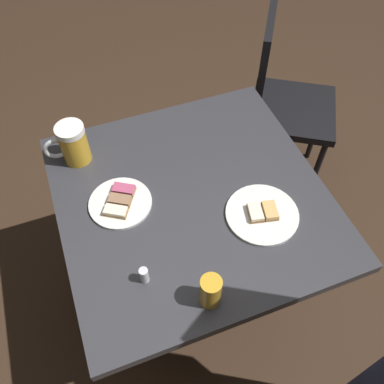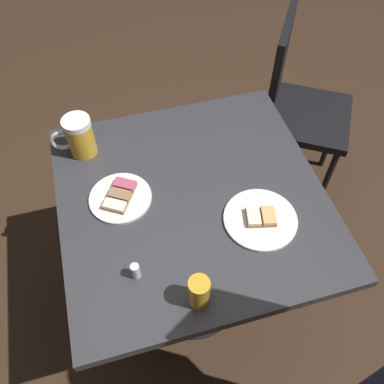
% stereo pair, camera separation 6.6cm
% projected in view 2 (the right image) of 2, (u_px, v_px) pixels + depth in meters
% --- Properties ---
extents(ground_plane, '(6.00, 6.00, 0.00)m').
position_uv_depth(ground_plane, '(192.00, 291.00, 1.87)').
color(ground_plane, '#382619').
extents(cafe_table, '(0.82, 0.83, 0.74)m').
position_uv_depth(cafe_table, '(192.00, 220.00, 1.40)').
color(cafe_table, black).
rests_on(cafe_table, ground_plane).
extents(plate_near, '(0.19, 0.19, 0.03)m').
position_uv_depth(plate_near, '(120.00, 197.00, 1.27)').
color(plate_near, white).
rests_on(plate_near, cafe_table).
extents(plate_far, '(0.22, 0.22, 0.03)m').
position_uv_depth(plate_far, '(260.00, 219.00, 1.23)').
color(plate_far, white).
rests_on(plate_far, cafe_table).
extents(beer_mug, '(0.14, 0.09, 0.14)m').
position_uv_depth(beer_mug, '(79.00, 137.00, 1.34)').
color(beer_mug, gold).
rests_on(beer_mug, cafe_table).
extents(beer_glass_small, '(0.06, 0.06, 0.11)m').
position_uv_depth(beer_glass_small, '(199.00, 292.00, 1.04)').
color(beer_glass_small, gold).
rests_on(beer_glass_small, cafe_table).
extents(salt_shaker, '(0.02, 0.02, 0.05)m').
position_uv_depth(salt_shaker, '(136.00, 271.00, 1.10)').
color(salt_shaker, silver).
rests_on(salt_shaker, cafe_table).
extents(cafe_chair, '(0.52, 0.52, 0.91)m').
position_uv_depth(cafe_chair, '(295.00, 103.00, 1.86)').
color(cafe_chair, black).
rests_on(cafe_chair, ground_plane).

